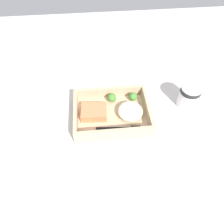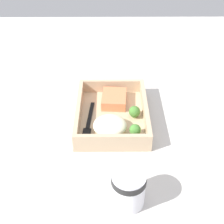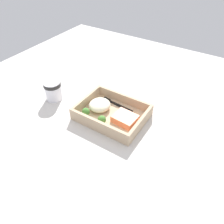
% 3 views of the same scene
% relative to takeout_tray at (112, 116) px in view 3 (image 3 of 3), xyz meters
% --- Properties ---
extents(ground_plane, '(1.60, 1.60, 0.02)m').
position_rel_takeout_tray_xyz_m(ground_plane, '(0.00, 0.00, -0.02)').
color(ground_plane, beige).
extents(takeout_tray, '(0.27, 0.21, 0.01)m').
position_rel_takeout_tray_xyz_m(takeout_tray, '(0.00, 0.00, 0.00)').
color(takeout_tray, tan).
rests_on(takeout_tray, ground_plane).
extents(tray_rim, '(0.27, 0.21, 0.04)m').
position_rel_takeout_tray_xyz_m(tray_rim, '(0.00, 0.00, 0.03)').
color(tray_rim, tan).
rests_on(tray_rim, takeout_tray).
extents(salmon_fillet, '(0.10, 0.08, 0.03)m').
position_rel_takeout_tray_xyz_m(salmon_fillet, '(-0.06, 0.01, 0.02)').
color(salmon_fillet, '#EF7A4E').
rests_on(salmon_fillet, takeout_tray).
extents(mashed_potatoes, '(0.09, 0.09, 0.04)m').
position_rel_takeout_tray_xyz_m(mashed_potatoes, '(0.07, -0.01, 0.03)').
color(mashed_potatoes, '#EEE7C3').
rests_on(mashed_potatoes, takeout_tray).
extents(broccoli_floret_1, '(0.03, 0.03, 0.04)m').
position_rel_takeout_tray_xyz_m(broccoli_floret_1, '(0.01, 0.07, 0.03)').
color(broccoli_floret_1, '#7D9B53').
rests_on(broccoli_floret_1, takeout_tray).
extents(broccoli_floret_2, '(0.03, 0.03, 0.04)m').
position_rel_takeout_tray_xyz_m(broccoli_floret_2, '(0.09, 0.06, 0.03)').
color(broccoli_floret_2, '#7FA264').
rests_on(broccoli_floret_2, takeout_tray).
extents(fork, '(0.16, 0.03, 0.00)m').
position_rel_takeout_tray_xyz_m(fork, '(0.03, -0.07, 0.01)').
color(fork, black).
rests_on(fork, takeout_tray).
extents(paper_cup, '(0.08, 0.08, 0.09)m').
position_rel_takeout_tray_xyz_m(paper_cup, '(0.29, 0.03, 0.04)').
color(paper_cup, white).
rests_on(paper_cup, ground_plane).
extents(receipt_slip, '(0.11, 0.16, 0.00)m').
position_rel_takeout_tray_xyz_m(receipt_slip, '(0.11, 0.26, -0.00)').
color(receipt_slip, white).
rests_on(receipt_slip, ground_plane).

